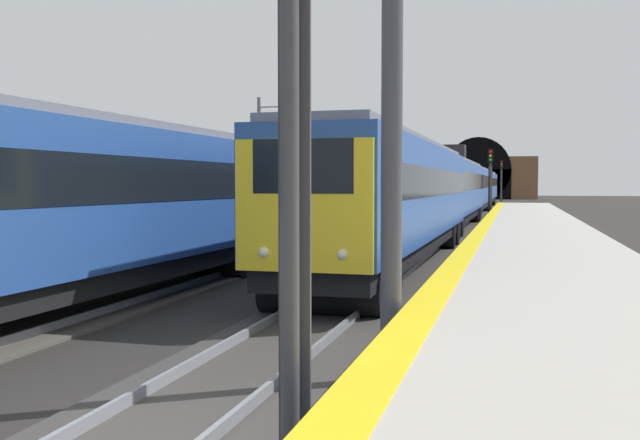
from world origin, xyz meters
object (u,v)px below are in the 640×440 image
at_px(railway_signal_far, 501,177).
at_px(catenary_mast_near, 260,161).
at_px(train_main_approaching, 463,188).
at_px(railway_signal_near, 290,82).
at_px(railway_signal_mid, 490,177).
at_px(train_adjacent_platform, 244,195).

relative_size(railway_signal_far, catenary_mast_near, 0.73).
bearing_deg(catenary_mast_near, train_main_approaching, -48.19).
bearing_deg(railway_signal_near, catenary_mast_near, -159.79).
height_order(railway_signal_near, railway_signal_mid, railway_signal_near).
height_order(railway_signal_mid, railway_signal_far, railway_signal_far).
bearing_deg(railway_signal_far, train_main_approaching, -2.15).
relative_size(train_adjacent_platform, catenary_mast_near, 4.83).
bearing_deg(railway_signal_near, railway_signal_far, -180.00).
bearing_deg(railway_signal_mid, train_adjacent_platform, -11.56).
bearing_deg(train_adjacent_platform, railway_signal_mid, -10.52).
relative_size(train_main_approaching, railway_signal_mid, 15.45).
bearing_deg(railway_signal_far, railway_signal_mid, 0.00).
distance_m(train_main_approaching, railway_signal_near, 47.32).
relative_size(train_adjacent_platform, railway_signal_far, 6.64).
xyz_separation_m(train_main_approaching, railway_signal_far, (48.60, -1.82, 1.18)).
bearing_deg(catenary_mast_near, railway_signal_far, -12.91).
bearing_deg(catenary_mast_near, train_adjacent_platform, -161.51).
height_order(train_adjacent_platform, catenary_mast_near, catenary_mast_near).
bearing_deg(train_adjacent_platform, catenary_mast_near, 19.52).
distance_m(railway_signal_near, railway_signal_far, 95.87).
distance_m(railway_signal_far, catenary_mast_near, 60.61).
bearing_deg(railway_signal_mid, railway_signal_near, 0.00).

